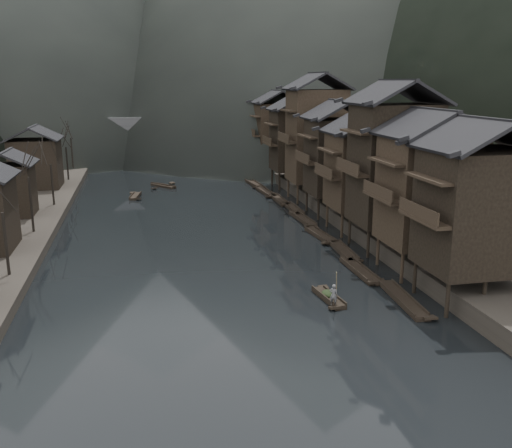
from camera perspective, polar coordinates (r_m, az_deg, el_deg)
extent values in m
plane|color=black|center=(46.70, -3.56, -5.71)|extent=(300.00, 300.00, 0.00)
cube|color=#2D2823|center=(94.22, 14.42, 4.59)|extent=(40.00, 200.00, 1.80)
cylinder|color=black|center=(41.42, 18.60, -7.19)|extent=(0.30, 0.30, 2.90)
cylinder|color=black|center=(45.35, 15.60, -5.10)|extent=(0.30, 0.30, 2.90)
cylinder|color=black|center=(42.82, 21.81, -6.77)|extent=(0.30, 0.30, 2.90)
cylinder|color=black|center=(46.63, 18.62, -4.79)|extent=(0.30, 0.30, 2.90)
cube|color=black|center=(43.39, 21.17, 1.29)|extent=(7.00, 6.00, 8.60)
cube|color=black|center=(41.48, 16.45, 0.50)|extent=(1.20, 5.70, 0.25)
cylinder|color=black|center=(47.20, 14.40, -4.26)|extent=(0.30, 0.30, 2.90)
cylinder|color=black|center=(51.34, 12.09, -2.63)|extent=(0.30, 0.30, 2.90)
cylinder|color=black|center=(48.44, 17.34, -3.99)|extent=(0.30, 0.30, 2.90)
cylinder|color=black|center=(52.48, 14.85, -2.42)|extent=(0.30, 0.30, 2.90)
cube|color=black|center=(49.26, 16.85, 3.25)|extent=(7.00, 6.00, 8.88)
cube|color=black|center=(47.59, 12.56, 2.60)|extent=(1.20, 5.70, 0.25)
cylinder|color=black|center=(53.28, 11.15, -1.96)|extent=(0.30, 0.30, 2.90)
cylinder|color=black|center=(57.57, 9.34, -0.67)|extent=(0.30, 0.30, 2.90)
cylinder|color=black|center=(54.38, 13.83, -1.78)|extent=(0.30, 0.30, 2.90)
cylinder|color=black|center=(58.59, 11.85, -0.53)|extent=(0.30, 0.30, 2.90)
cube|color=black|center=(55.25, 13.53, 5.79)|extent=(7.00, 6.00, 11.16)
cube|color=black|center=(53.77, 9.61, 5.16)|extent=(1.20, 5.70, 0.25)
cylinder|color=black|center=(59.56, 8.59, -0.14)|extent=(0.30, 0.30, 2.90)
cylinder|color=black|center=(63.95, 7.13, 0.90)|extent=(0.30, 0.30, 2.90)
cylinder|color=black|center=(60.55, 11.04, -0.01)|extent=(0.30, 0.30, 2.90)
cylinder|color=black|center=(64.87, 9.43, 1.01)|extent=(0.30, 0.30, 2.90)
cube|color=black|center=(61.82, 10.72, 5.27)|extent=(7.00, 6.00, 7.91)
cube|color=black|center=(60.49, 7.18, 4.83)|extent=(1.20, 5.70, 0.25)
cylinder|color=black|center=(66.91, 6.26, 1.52)|extent=(0.30, 0.30, 2.90)
cylinder|color=black|center=(71.39, 5.09, 2.35)|extent=(0.30, 0.30, 2.90)
cylinder|color=black|center=(67.79, 8.48, 1.61)|extent=(0.30, 0.30, 2.90)
cylinder|color=black|center=(72.22, 7.19, 2.43)|extent=(0.30, 0.30, 2.90)
cube|color=black|center=(69.15, 8.25, 6.69)|extent=(7.00, 6.00, 8.86)
cube|color=black|center=(67.97, 5.04, 6.28)|extent=(1.20, 5.70, 0.25)
cylinder|color=black|center=(75.34, 4.18, 2.99)|extent=(0.30, 0.30, 2.90)
cylinder|color=black|center=(79.89, 3.25, 3.65)|extent=(0.30, 0.30, 2.90)
cylinder|color=black|center=(76.12, 6.18, 3.06)|extent=(0.30, 0.30, 2.90)
cylinder|color=black|center=(80.63, 5.15, 3.71)|extent=(0.30, 0.30, 2.90)
cube|color=black|center=(77.45, 6.03, 8.75)|extent=(7.00, 6.00, 12.08)
cube|color=black|center=(76.40, 3.13, 8.28)|extent=(1.20, 5.70, 0.25)
cylinder|color=black|center=(84.85, 2.36, 4.28)|extent=(0.30, 0.30, 2.90)
cylinder|color=black|center=(89.45, 1.62, 4.80)|extent=(0.30, 0.30, 2.90)
cylinder|color=black|center=(85.54, 4.15, 4.33)|extent=(0.30, 0.30, 2.90)
cylinder|color=black|center=(90.11, 3.33, 4.85)|extent=(0.30, 0.30, 2.90)
cube|color=black|center=(87.14, 4.02, 8.35)|extent=(7.00, 6.00, 8.94)
cube|color=black|center=(86.21, 1.42, 8.02)|extent=(1.20, 5.70, 0.25)
cylinder|color=black|center=(96.38, 0.64, 5.48)|extent=(0.30, 0.30, 2.90)
cylinder|color=black|center=(101.03, 0.07, 5.89)|extent=(0.30, 0.30, 2.90)
cylinder|color=black|center=(97.00, 2.24, 5.53)|extent=(0.30, 0.30, 2.90)
cylinder|color=black|center=(101.61, 1.59, 5.93)|extent=(0.30, 0.30, 2.90)
cube|color=black|center=(98.68, 2.14, 9.21)|extent=(7.00, 6.00, 9.48)
cube|color=black|center=(97.86, -0.17, 8.90)|extent=(1.20, 5.70, 0.25)
cube|color=black|center=(70.06, -23.41, 3.34)|extent=(5.00, 5.00, 5.80)
cube|color=black|center=(87.48, -21.15, 5.83)|extent=(6.50, 6.50, 6.80)
cylinder|color=black|center=(61.50, -21.69, 2.03)|extent=(0.24, 0.24, 5.58)
cylinder|color=black|center=(74.26, -20.00, 3.90)|extent=(0.24, 0.24, 5.03)
cylinder|color=black|center=(92.86, -18.39, 5.92)|extent=(0.24, 0.24, 4.99)
cylinder|color=black|center=(103.66, -17.73, 6.87)|extent=(0.24, 0.24, 5.35)
cube|color=black|center=(43.84, 14.42, -7.30)|extent=(1.57, 7.60, 0.30)
cube|color=black|center=(43.77, 14.43, -7.08)|extent=(1.61, 7.45, 0.10)
cube|color=black|center=(46.75, 12.26, -5.62)|extent=(0.99, 0.98, 0.36)
cube|color=black|center=(40.93, 16.92, -8.84)|extent=(0.99, 0.98, 0.36)
cube|color=black|center=(49.43, 10.29, -4.60)|extent=(1.20, 6.63, 0.30)
cube|color=black|center=(49.37, 10.30, -4.40)|extent=(1.25, 6.50, 0.10)
cube|color=black|center=(52.20, 9.06, -3.36)|extent=(0.95, 0.83, 0.34)
cube|color=black|center=(46.60, 11.68, -5.65)|extent=(0.95, 0.83, 0.34)
cube|color=black|center=(54.62, 8.72, -2.72)|extent=(1.39, 6.77, 0.30)
cube|color=black|center=(54.56, 8.73, -2.53)|extent=(1.44, 6.64, 0.10)
cube|color=black|center=(57.44, 7.49, -1.68)|extent=(0.97, 0.87, 0.34)
cube|color=black|center=(51.75, 10.10, -3.57)|extent=(0.97, 0.87, 0.34)
cube|color=black|center=(59.75, 6.45, -1.16)|extent=(1.70, 6.26, 0.30)
cube|color=black|center=(59.71, 6.46, -1.00)|extent=(1.74, 6.14, 0.10)
cube|color=black|center=(62.52, 5.88, -0.33)|extent=(1.00, 0.85, 0.33)
cube|color=black|center=(56.93, 7.09, -1.81)|extent=(1.00, 0.85, 0.33)
cube|color=black|center=(66.61, 4.68, 0.48)|extent=(1.53, 6.98, 0.30)
cube|color=black|center=(66.57, 4.69, 0.63)|extent=(1.58, 6.84, 0.10)
cube|color=black|center=(69.74, 4.09, 1.23)|extent=(0.99, 0.91, 0.35)
cube|color=black|center=(63.44, 5.34, -0.10)|extent=(0.99, 0.91, 0.35)
cube|color=black|center=(71.87, 3.74, 1.51)|extent=(1.16, 6.90, 0.30)
cube|color=black|center=(71.83, 3.74, 1.65)|extent=(1.22, 6.77, 0.10)
cube|color=black|center=(74.97, 3.10, 2.16)|extent=(0.94, 0.86, 0.35)
cube|color=black|center=(68.72, 4.44, 1.03)|extent=(0.94, 0.86, 0.35)
cube|color=black|center=(77.32, 2.29, 2.44)|extent=(1.14, 7.44, 0.30)
cube|color=black|center=(77.29, 2.29, 2.57)|extent=(1.20, 7.29, 0.10)
cube|color=black|center=(80.70, 1.70, 3.04)|extent=(0.94, 0.92, 0.36)
cube|color=black|center=(73.90, 2.93, 1.99)|extent=(0.94, 0.92, 0.36)
cube|color=black|center=(82.35, 0.99, 3.17)|extent=(1.66, 7.12, 0.30)
cube|color=black|center=(82.32, 0.99, 3.29)|extent=(1.70, 6.99, 0.10)
cube|color=black|center=(85.62, 0.68, 3.69)|extent=(1.00, 0.94, 0.35)
cube|color=black|center=(79.03, 1.33, 2.81)|extent=(1.00, 0.94, 0.35)
cube|color=black|center=(89.36, -0.25, 4.05)|extent=(1.71, 6.66, 0.30)
cube|color=black|center=(89.33, -0.25, 4.16)|extent=(1.75, 6.53, 0.10)
cube|color=black|center=(92.44, -0.45, 4.47)|extent=(1.01, 0.89, 0.34)
cube|color=black|center=(86.25, -0.03, 3.77)|extent=(1.01, 0.89, 0.34)
cube|color=black|center=(94.81, -0.66, 4.63)|extent=(1.33, 6.65, 0.30)
cube|color=black|center=(94.78, -0.66, 4.74)|extent=(1.38, 6.52, 0.10)
cube|color=black|center=(97.88, -0.95, 5.02)|extent=(0.96, 0.85, 0.34)
cube|color=black|center=(91.69, -0.35, 4.40)|extent=(0.96, 0.85, 0.34)
cube|color=black|center=(81.43, -11.97, 2.74)|extent=(1.71, 4.68, 0.30)
cube|color=black|center=(81.39, -11.97, 2.86)|extent=(1.74, 4.60, 0.10)
cube|color=black|center=(83.53, -12.21, 3.11)|extent=(0.93, 0.70, 0.29)
cube|color=black|center=(79.27, -11.72, 2.55)|extent=(0.93, 0.70, 0.29)
cube|color=black|center=(88.67, -9.26, 3.78)|extent=(3.80, 4.59, 0.30)
cube|color=black|center=(88.63, -9.26, 3.90)|extent=(3.78, 4.54, 0.10)
cube|color=black|center=(90.59, -8.41, 4.12)|extent=(1.05, 1.01, 0.30)
cube|color=black|center=(86.72, -10.16, 3.61)|extent=(1.05, 1.01, 0.30)
cube|color=#4C4C4F|center=(116.00, -8.72, 9.73)|extent=(40.00, 6.00, 1.60)
cube|color=#4C4C4F|center=(113.22, -8.67, 10.29)|extent=(40.00, 0.50, 1.00)
cube|color=#4C4C4F|center=(118.60, -8.81, 10.45)|extent=(40.00, 0.50, 1.00)
cube|color=#4C4C4F|center=(116.49, -15.59, 7.42)|extent=(3.20, 6.00, 6.40)
cube|color=#4C4C4F|center=(116.22, -10.88, 7.67)|extent=(3.20, 6.00, 6.40)
cube|color=#4C4C4F|center=(116.68, -6.42, 7.86)|extent=(3.20, 6.00, 6.40)
cube|color=#4C4C4F|center=(117.91, -1.77, 8.00)|extent=(3.20, 6.00, 6.40)
cube|color=black|center=(43.06, 7.27, -7.35)|extent=(1.39, 4.27, 0.30)
cube|color=black|center=(42.99, 7.28, -7.12)|extent=(1.43, 4.19, 0.10)
cube|color=black|center=(44.85, 6.74, -6.25)|extent=(0.83, 0.62, 0.28)
cube|color=black|center=(41.19, 7.86, -8.18)|extent=(0.83, 0.62, 0.28)
ellipsoid|color=black|center=(43.04, 7.24, -6.53)|extent=(1.00, 1.31, 0.60)
imported|color=#5F5F62|center=(41.22, 7.78, -6.74)|extent=(0.71, 0.65, 1.62)
cylinder|color=#8C7A51|center=(40.41, 8.17, -3.15)|extent=(1.03, 2.47, 3.76)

